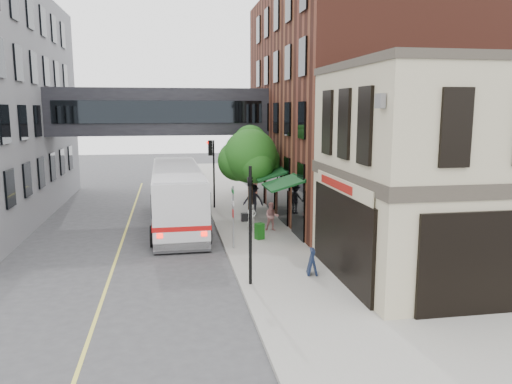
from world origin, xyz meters
name	(u,v)px	position (x,y,z in m)	size (l,w,h in m)	color
ground	(248,309)	(0.00, 0.00, 0.00)	(120.00, 120.00, 0.00)	#38383A
sidewalk_main	(245,217)	(2.00, 14.00, 0.07)	(4.00, 60.00, 0.15)	gray
corner_building	(464,173)	(8.97, 2.00, 4.21)	(10.19, 8.12, 8.45)	#B6AC8B
brick_building	(365,104)	(9.98, 15.00, 6.99)	(13.76, 18.00, 14.00)	#522419
skyway_bridge	(160,112)	(-3.00, 18.00, 6.50)	(14.00, 3.18, 3.00)	black
traffic_signal_near	(249,211)	(0.37, 2.00, 2.98)	(0.44, 0.22, 4.60)	black
traffic_signal_far	(212,160)	(0.26, 17.00, 3.34)	(0.53, 0.28, 4.50)	black
street_sign_pole	(233,211)	(0.39, 7.00, 1.93)	(0.08, 0.75, 3.00)	gray
street_tree	(250,156)	(2.19, 13.22, 3.91)	(3.80, 3.20, 5.60)	#382619
lane_marking	(123,240)	(-5.00, 10.00, 0.01)	(0.12, 40.00, 0.01)	#D8CC4C
bus	(177,194)	(-2.11, 12.91, 1.86)	(3.13, 12.36, 3.32)	silver
pedestrian_a	(252,218)	(1.78, 10.04, 0.90)	(0.55, 0.36, 1.50)	silver
pedestrian_b	(272,217)	(2.89, 10.04, 0.93)	(0.76, 0.59, 1.55)	tan
pedestrian_c	(253,200)	(2.56, 14.13, 1.12)	(1.26, 0.72, 1.95)	black
newspaper_box	(260,231)	(1.92, 8.41, 0.56)	(0.41, 0.36, 0.82)	#145513
sandwich_board	(312,262)	(3.01, 2.68, 0.67)	(0.37, 0.58, 1.04)	black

